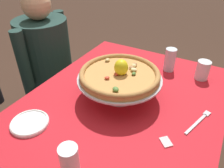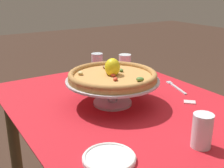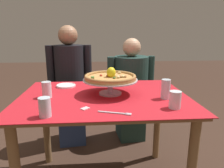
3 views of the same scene
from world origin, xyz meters
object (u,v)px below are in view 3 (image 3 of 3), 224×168
object	(u,v)px
pizza_stand	(110,83)
dinner_fork	(117,113)
pizza	(110,77)
water_glass_front_left	(45,108)
diner_left	(71,89)
sugar_packet	(85,108)
diner_right	(131,90)
water_glass_side_left	(47,91)
side_plate	(66,86)
water_glass_side_right	(166,90)
water_glass_front_right	(175,101)

from	to	relation	value
pizza_stand	dinner_fork	bearing A→B (deg)	-88.55
pizza_stand	pizza	size ratio (longest dim) A/B	1.06
water_glass_front_left	diner_left	size ratio (longest dim) A/B	0.08
dinner_fork	diner_left	distance (m)	1.19
pizza	water_glass_front_left	xyz separation A→B (m)	(-0.38, -0.39, -0.08)
sugar_packet	diner_right	bearing A→B (deg)	66.92
water_glass_side_left	diner_right	xyz separation A→B (m)	(0.73, 0.82, -0.25)
water_glass_front_left	side_plate	xyz separation A→B (m)	(0.02, 0.63, -0.04)
water_glass_front_left	diner_right	xyz separation A→B (m)	(0.66, 1.17, -0.25)
pizza_stand	sugar_packet	size ratio (longest dim) A/B	7.97
water_glass_side_right	water_glass_front_right	bearing A→B (deg)	-90.78
sugar_packet	diner_right	xyz separation A→B (m)	(0.45, 1.07, -0.20)
pizza_stand	water_glass_side_left	world-z (taller)	same
side_plate	pizza_stand	bearing A→B (deg)	-33.85
pizza_stand	water_glass_front_left	size ratio (longest dim) A/B	3.68
water_glass_front_left	diner_right	size ratio (longest dim) A/B	0.09
water_glass_front_right	water_glass_side_left	distance (m)	0.86
water_glass_side_right	sugar_packet	size ratio (longest dim) A/B	2.69
pizza	water_glass_side_left	world-z (taller)	pizza
diner_right	sugar_packet	bearing A→B (deg)	-113.08
pizza	water_glass_side_left	size ratio (longest dim) A/B	3.34
water_glass_side_left	dinner_fork	distance (m)	0.57
side_plate	water_glass_front_right	bearing A→B (deg)	-37.70
pizza_stand	water_glass_front_left	distance (m)	0.55
water_glass_side_right	sugar_packet	bearing A→B (deg)	-163.74
water_glass_front_right	water_glass_side_right	distance (m)	0.19
pizza_stand	water_glass_side_right	size ratio (longest dim) A/B	2.96
water_glass_side_right	diner_left	world-z (taller)	diner_left
water_glass_front_left	dinner_fork	xyz separation A→B (m)	(0.39, 0.01, -0.04)
dinner_fork	water_glass_front_right	bearing A→B (deg)	9.71
pizza_stand	side_plate	distance (m)	0.44
water_glass_side_left	diner_right	bearing A→B (deg)	48.42
pizza_stand	diner_left	size ratio (longest dim) A/B	0.31
sugar_packet	diner_left	world-z (taller)	diner_left
water_glass_front_right	water_glass_side_right	size ratio (longest dim) A/B	0.79
sugar_packet	diner_left	distance (m)	1.06
pizza	diner_left	distance (m)	0.88
water_glass_front_left	side_plate	size ratio (longest dim) A/B	0.68
pizza	sugar_packet	bearing A→B (deg)	-120.39
dinner_fork	water_glass_side_left	bearing A→B (deg)	143.92
water_glass_side_right	dinner_fork	xyz separation A→B (m)	(-0.36, -0.25, -0.05)
side_plate	water_glass_side_left	bearing A→B (deg)	-107.33
water_glass_side_right	diner_right	bearing A→B (deg)	95.49
water_glass_front_left	sugar_packet	size ratio (longest dim) A/B	2.16
water_glass_side_right	diner_left	bearing A→B (deg)	130.97
water_glass_front_right	water_glass_side_left	xyz separation A→B (m)	(-0.81, 0.27, 0.00)
dinner_fork	diner_right	xyz separation A→B (m)	(0.27, 1.15, -0.20)
water_glass_side_right	sugar_packet	xyz separation A→B (m)	(-0.54, -0.16, -0.06)
water_glass_side_right	water_glass_front_left	size ratio (longest dim) A/B	1.24
pizza	side_plate	bearing A→B (deg)	146.16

